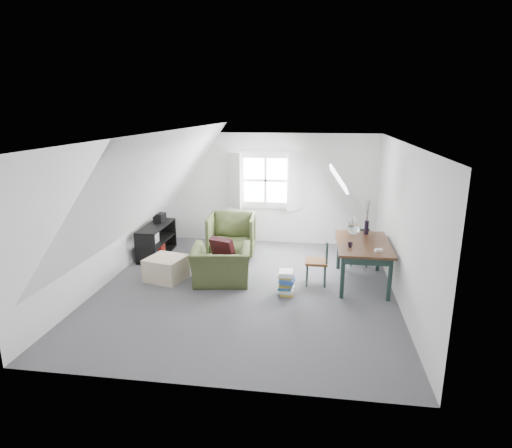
% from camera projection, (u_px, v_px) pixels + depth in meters
% --- Properties ---
extents(floor, '(5.50, 5.50, 0.00)m').
position_uv_depth(floor, '(246.00, 288.00, 7.41)').
color(floor, '#4C4B50').
rests_on(floor, ground).
extents(ceiling, '(5.50, 5.50, 0.00)m').
position_uv_depth(ceiling, '(245.00, 142.00, 6.76)').
color(ceiling, white).
rests_on(ceiling, wall_back).
extents(wall_back, '(5.00, 0.00, 5.00)m').
position_uv_depth(wall_back, '(266.00, 189.00, 9.72)').
color(wall_back, silver).
rests_on(wall_back, ground).
extents(wall_front, '(5.00, 0.00, 5.00)m').
position_uv_depth(wall_front, '(202.00, 283.00, 4.46)').
color(wall_front, silver).
rests_on(wall_front, ground).
extents(wall_left, '(0.00, 5.50, 5.50)m').
position_uv_depth(wall_left, '(104.00, 213.00, 7.43)').
color(wall_left, silver).
rests_on(wall_left, ground).
extents(wall_right, '(0.00, 5.50, 5.50)m').
position_uv_depth(wall_right, '(402.00, 224.00, 6.75)').
color(wall_right, silver).
rests_on(wall_right, ground).
extents(slope_left, '(3.19, 5.50, 4.48)m').
position_uv_depth(slope_left, '(155.00, 185.00, 7.16)').
color(slope_left, white).
rests_on(slope_left, wall_left).
extents(slope_right, '(3.19, 5.50, 4.48)m').
position_uv_depth(slope_right, '(342.00, 190.00, 6.74)').
color(slope_right, white).
rests_on(slope_right, wall_right).
extents(dormer_window, '(1.71, 0.35, 1.30)m').
position_uv_depth(dormer_window, '(265.00, 181.00, 9.59)').
color(dormer_window, white).
rests_on(dormer_window, wall_back).
extents(skylight, '(0.35, 0.75, 0.47)m').
position_uv_depth(skylight, '(339.00, 179.00, 7.99)').
color(skylight, white).
rests_on(skylight, slope_right).
extents(armchair_near, '(1.13, 1.02, 0.66)m').
position_uv_depth(armchair_near, '(222.00, 282.00, 7.66)').
color(armchair_near, '#3B4423').
rests_on(armchair_near, floor).
extents(armchair_far, '(1.02, 1.05, 0.89)m').
position_uv_depth(armchair_far, '(232.00, 255.00, 9.10)').
color(armchair_far, '#3B4423').
rests_on(armchair_far, floor).
extents(throw_pillow, '(0.50, 0.39, 0.45)m').
position_uv_depth(throw_pillow, '(223.00, 249.00, 7.65)').
color(throw_pillow, '#330D13').
rests_on(throw_pillow, armchair_near).
extents(ottoman, '(0.76, 0.76, 0.42)m').
position_uv_depth(ottoman, '(166.00, 268.00, 7.76)').
color(ottoman, '#BEAB8F').
rests_on(ottoman, floor).
extents(dining_table, '(0.91, 1.51, 0.76)m').
position_uv_depth(dining_table, '(363.00, 248.00, 7.46)').
color(dining_table, '#341A0D').
rests_on(dining_table, floor).
extents(demijohn, '(0.25, 0.25, 0.35)m').
position_uv_depth(demijohn, '(353.00, 228.00, 7.85)').
color(demijohn, silver).
rests_on(demijohn, dining_table).
extents(vase_twigs, '(0.08, 0.09, 0.64)m').
position_uv_depth(vase_twigs, '(366.00, 227.00, 7.91)').
color(vase_twigs, black).
rests_on(vase_twigs, dining_table).
extents(cup, '(0.12, 0.12, 0.08)m').
position_uv_depth(cup, '(350.00, 247.00, 7.18)').
color(cup, black).
rests_on(cup, dining_table).
extents(paper_box, '(0.14, 0.11, 0.04)m').
position_uv_depth(paper_box, '(379.00, 250.00, 6.97)').
color(paper_box, white).
rests_on(paper_box, dining_table).
extents(dining_chair_far, '(0.37, 0.37, 0.79)m').
position_uv_depth(dining_chair_far, '(359.00, 245.00, 8.42)').
color(dining_chair_far, '#5E3313').
rests_on(dining_chair_far, floor).
extents(dining_chair_near, '(0.38, 0.38, 0.82)m').
position_uv_depth(dining_chair_near, '(318.00, 261.00, 7.50)').
color(dining_chair_near, '#5E3313').
rests_on(dining_chair_near, floor).
extents(media_shelf, '(0.43, 1.28, 0.66)m').
position_uv_depth(media_shelf, '(156.00, 242.00, 8.99)').
color(media_shelf, black).
rests_on(media_shelf, floor).
extents(electronics_box, '(0.21, 0.28, 0.21)m').
position_uv_depth(electronics_box, '(160.00, 218.00, 9.16)').
color(electronics_box, black).
rests_on(electronics_box, media_shelf).
extents(magazine_stack, '(0.30, 0.36, 0.40)m').
position_uv_depth(magazine_stack, '(286.00, 283.00, 7.13)').
color(magazine_stack, '#B29933').
rests_on(magazine_stack, floor).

